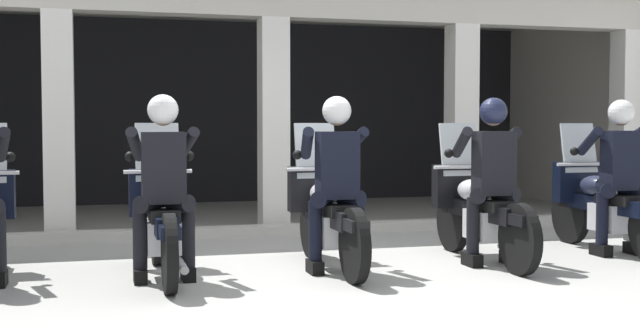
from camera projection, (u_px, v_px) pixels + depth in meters
name	position (u px, v px, depth m)	size (l,w,h in m)	color
ground_plane	(263.00, 227.00, 10.52)	(80.00, 80.00, 0.00)	#999993
station_building	(242.00, 75.00, 12.39)	(11.44, 4.55, 3.27)	black
kerb_strip	(282.00, 230.00, 9.79)	(10.94, 0.24, 0.12)	#B7B5AD
motorcycle_left	(162.00, 219.00, 7.11)	(0.62, 2.04, 1.35)	black
police_officer_left	(163.00, 171.00, 6.81)	(0.63, 0.61, 1.58)	black
motorcycle_center	(328.00, 214.00, 7.53)	(0.62, 2.04, 1.35)	black
police_officer_center	(336.00, 169.00, 7.23)	(0.63, 0.61, 1.58)	black
motorcycle_right	(478.00, 210.00, 7.91)	(0.62, 2.04, 1.35)	black
police_officer_right	(492.00, 166.00, 7.61)	(0.63, 0.61, 1.58)	black
motorcycle_far_right	(602.00, 204.00, 8.50)	(0.62, 2.04, 1.35)	black
police_officer_far_right	(619.00, 163.00, 8.21)	(0.63, 0.61, 1.58)	black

